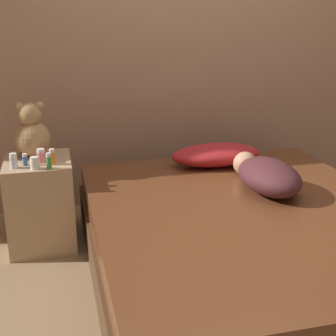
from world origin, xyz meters
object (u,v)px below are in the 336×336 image
(teddy_bear, at_px, (32,133))
(bottle_clear, at_px, (13,161))
(bottle_blue, at_px, (25,160))
(person_lying, at_px, (267,175))
(bottle_pink, at_px, (41,156))
(bottle_green, at_px, (49,161))
(bottle_orange, at_px, (52,157))
(pillow, at_px, (216,155))
(bottle_white, at_px, (35,163))

(teddy_bear, bearing_deg, bottle_clear, -115.33)
(teddy_bear, xyz_separation_m, bottle_blue, (-0.04, -0.19, -0.12))
(person_lying, xyz_separation_m, bottle_pink, (-1.32, 0.43, 0.09))
(person_lying, bearing_deg, bottle_green, 165.02)
(person_lying, xyz_separation_m, bottle_orange, (-1.26, 0.37, 0.10))
(bottle_clear, height_order, bottle_orange, bottle_orange)
(pillow, height_order, bottle_clear, bottle_clear)
(teddy_bear, bearing_deg, pillow, -1.73)
(pillow, relative_size, bottle_pink, 7.45)
(bottle_pink, bearing_deg, bottle_green, -73.30)
(bottle_pink, relative_size, bottle_blue, 1.17)
(teddy_bear, height_order, bottle_orange, teddy_bear)
(person_lying, distance_m, bottle_blue, 1.47)
(teddy_bear, relative_size, bottle_orange, 3.60)
(pillow, xyz_separation_m, bottle_white, (-1.22, -0.24, 0.11))
(bottle_blue, bearing_deg, bottle_clear, -146.53)
(bottle_clear, bearing_deg, bottle_pink, 27.18)
(pillow, xyz_separation_m, teddy_bear, (-1.24, 0.04, 0.22))
(teddy_bear, distance_m, bottle_orange, 0.26)
(person_lying, height_order, bottle_blue, bottle_blue)
(pillow, height_order, bottle_white, bottle_white)
(person_lying, xyz_separation_m, teddy_bear, (-1.37, 0.58, 0.20))
(bottle_green, relative_size, bottle_clear, 1.10)
(pillow, xyz_separation_m, person_lying, (0.13, -0.54, 0.02))
(pillow, bearing_deg, bottle_blue, -173.39)
(bottle_clear, height_order, bottle_white, bottle_clear)
(pillow, xyz_separation_m, bottle_green, (-1.14, -0.26, 0.12))
(teddy_bear, relative_size, bottle_clear, 3.86)
(bottle_pink, bearing_deg, bottle_orange, -42.80)
(pillow, distance_m, bottle_orange, 1.14)
(bottle_white, bearing_deg, pillow, 11.06)
(pillow, relative_size, bottle_white, 8.51)
(bottle_pink, distance_m, bottle_orange, 0.09)
(pillow, height_order, bottle_pink, bottle_pink)
(teddy_bear, distance_m, bottle_clear, 0.28)
(bottle_pink, xyz_separation_m, bottle_blue, (-0.10, -0.04, -0.01))
(person_lying, distance_m, bottle_white, 1.39)
(person_lying, distance_m, bottle_orange, 1.31)
(person_lying, xyz_separation_m, bottle_clear, (-1.48, 0.35, 0.09))
(person_lying, relative_size, teddy_bear, 1.90)
(pillow, bearing_deg, bottle_clear, -171.94)
(person_lying, relative_size, bottle_white, 8.95)
(bottle_green, distance_m, bottle_orange, 0.10)
(bottle_blue, distance_m, bottle_orange, 0.16)
(person_lying, height_order, bottle_clear, bottle_clear)
(bottle_green, relative_size, bottle_pink, 1.17)
(person_lying, height_order, bottle_pink, bottle_pink)
(pillow, distance_m, bottle_blue, 1.30)
(teddy_bear, distance_m, bottle_green, 0.33)
(person_lying, bearing_deg, bottle_blue, 161.80)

